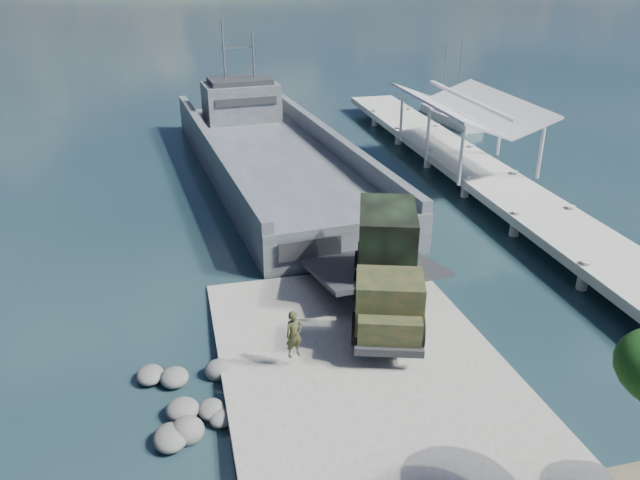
{
  "coord_description": "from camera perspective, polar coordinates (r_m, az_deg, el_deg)",
  "views": [
    {
      "loc": [
        -5.79,
        -17.13,
        13.78
      ],
      "look_at": [
        -0.23,
        6.0,
        2.78
      ],
      "focal_mm": 35.0,
      "sensor_mm": 36.0,
      "label": 1
    }
  ],
  "objects": [
    {
      "name": "sailboat_near",
      "position": [
        56.75,
        12.37,
        10.61
      ],
      "size": [
        2.48,
        6.35,
        7.53
      ],
      "rotation": [
        0.0,
        0.0,
        0.11
      ],
      "color": "#BABABA",
      "rests_on": "ground"
    },
    {
      "name": "shoreline_rocks",
      "position": [
        22.38,
        -12.0,
        -13.83
      ],
      "size": [
        3.2,
        5.6,
        0.9
      ],
      "primitive_type": null,
      "color": "#4F4F4D",
      "rests_on": "ground"
    },
    {
      "name": "boat_ramp",
      "position": [
        21.84,
        5.03,
        -13.59
      ],
      "size": [
        10.0,
        18.0,
        0.5
      ],
      "primitive_type": "cube",
      "color": "gray",
      "rests_on": "ground"
    },
    {
      "name": "military_truck",
      "position": [
        25.21,
        6.16,
        -2.31
      ],
      "size": [
        4.69,
        8.34,
        3.71
      ],
      "rotation": [
        0.0,
        0.0,
        -0.31
      ],
      "color": "black",
      "rests_on": "boat_ramp"
    },
    {
      "name": "landing_craft",
      "position": [
        42.34,
        -4.24,
        6.92
      ],
      "size": [
        11.23,
        34.23,
        10.01
      ],
      "rotation": [
        0.0,
        0.0,
        0.09
      ],
      "color": "#3F464A",
      "rests_on": "ground"
    },
    {
      "name": "soldier",
      "position": [
        22.03,
        -2.37,
        -9.45
      ],
      "size": [
        0.74,
        0.59,
        1.76
      ],
      "primitive_type": "imported",
      "rotation": [
        0.0,
        0.0,
        0.3
      ],
      "color": "black",
      "rests_on": "boat_ramp"
    },
    {
      "name": "ground",
      "position": [
        22.73,
        4.2,
        -12.57
      ],
      "size": [
        1400.0,
        1400.0,
        0.0
      ],
      "primitive_type": "plane",
      "color": "#162F36",
      "rests_on": "ground"
    },
    {
      "name": "pier",
      "position": [
        42.31,
        13.63,
        7.38
      ],
      "size": [
        6.4,
        44.0,
        6.1
      ],
      "color": "gray",
      "rests_on": "ground"
    },
    {
      "name": "sailboat_far",
      "position": [
        59.45,
        11.07,
        11.31
      ],
      "size": [
        1.78,
        5.53,
        6.68
      ],
      "rotation": [
        0.0,
        0.0,
        0.03
      ],
      "color": "#BABABA",
      "rests_on": "ground"
    }
  ]
}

